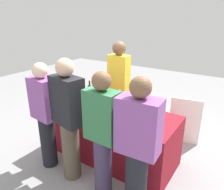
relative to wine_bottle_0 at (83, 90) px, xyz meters
name	(u,v)px	position (x,y,z in m)	size (l,w,h in m)	color
ground_plane	(112,155)	(0.76, -0.22, -0.90)	(12.00, 12.00, 0.00)	gray
tasting_table	(112,134)	(0.76, -0.22, -0.51)	(1.95, 0.83, 0.79)	maroon
wine_bottle_0	(83,90)	(0.00, 0.00, 0.00)	(0.08, 0.08, 0.32)	black
wine_bottle_1	(90,92)	(0.18, -0.03, 0.01)	(0.07, 0.07, 0.34)	black
wine_bottle_2	(97,95)	(0.35, -0.04, -0.01)	(0.07, 0.07, 0.30)	black
wine_bottle_3	(105,98)	(0.53, -0.09, 0.00)	(0.07, 0.07, 0.31)	black
wine_bottle_4	(119,103)	(0.84, -0.14, 0.00)	(0.07, 0.07, 0.32)	black
wine_bottle_5	(132,103)	(0.98, -0.03, -0.01)	(0.08, 0.08, 0.30)	black
wine_bottle_6	(146,109)	(1.26, -0.11, -0.01)	(0.07, 0.07, 0.30)	black
wine_bottle_7	(160,112)	(1.46, -0.09, 0.00)	(0.07, 0.07, 0.32)	black
wine_glass_0	(78,103)	(0.29, -0.44, -0.02)	(0.06, 0.06, 0.13)	silver
wine_glass_1	(89,103)	(0.42, -0.33, -0.02)	(0.07, 0.07, 0.13)	silver
wine_glass_2	(104,106)	(0.69, -0.32, -0.02)	(0.07, 0.07, 0.14)	silver
wine_glass_3	(111,110)	(0.85, -0.39, -0.02)	(0.07, 0.07, 0.14)	silver
wine_glass_4	(135,117)	(1.23, -0.39, -0.02)	(0.06, 0.06, 0.13)	silver
wine_glass_5	(149,120)	(1.42, -0.39, -0.01)	(0.07, 0.07, 0.14)	silver
server_pouring	(119,85)	(0.47, 0.42, 0.06)	(0.36, 0.23, 1.73)	#3F3351
guest_0	(45,114)	(0.09, -0.90, -0.07)	(0.43, 0.26, 1.56)	black
guest_1	(69,118)	(0.55, -0.90, -0.01)	(0.47, 0.31, 1.66)	brown
guest_2	(102,133)	(1.10, -0.92, -0.05)	(0.40, 0.22, 1.59)	#3F3351
guest_3	(138,147)	(1.56, -0.94, -0.05)	(0.45, 0.27, 1.61)	black
menu_board	(185,121)	(1.57, 0.82, -0.50)	(0.52, 0.03, 0.81)	white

